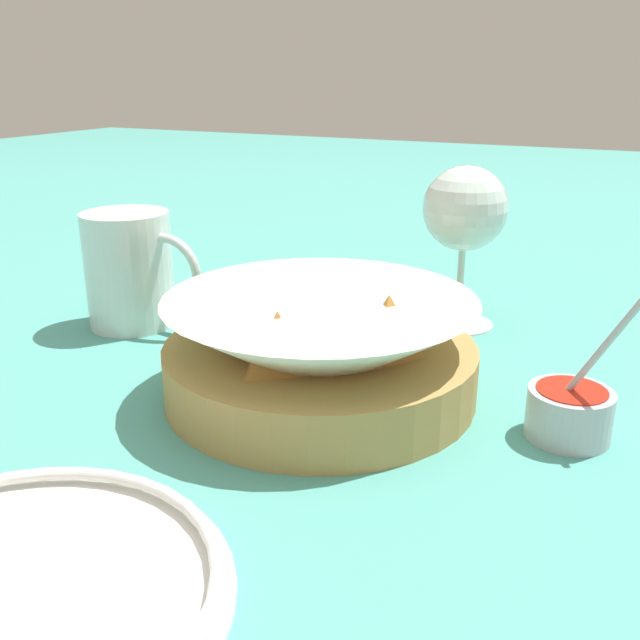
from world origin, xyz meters
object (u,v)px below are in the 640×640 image
at_px(sauce_cup, 570,411).
at_px(wine_glass, 465,214).
at_px(food_basket, 320,353).
at_px(beer_mug, 131,274).

relative_size(sauce_cup, wine_glass, 0.68).
bearing_deg(food_basket, wine_glass, 75.97).
bearing_deg(beer_mug, wine_glass, 26.29).
relative_size(food_basket, wine_glass, 1.53).
distance_m(food_basket, sauce_cup, 0.19).
xyz_separation_m(food_basket, beer_mug, (-0.24, 0.07, 0.02)).
distance_m(sauce_cup, wine_glass, 0.26).
bearing_deg(wine_glass, sauce_cup, -55.32).
xyz_separation_m(sauce_cup, beer_mug, (-0.43, 0.05, 0.03)).
distance_m(food_basket, beer_mug, 0.25).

